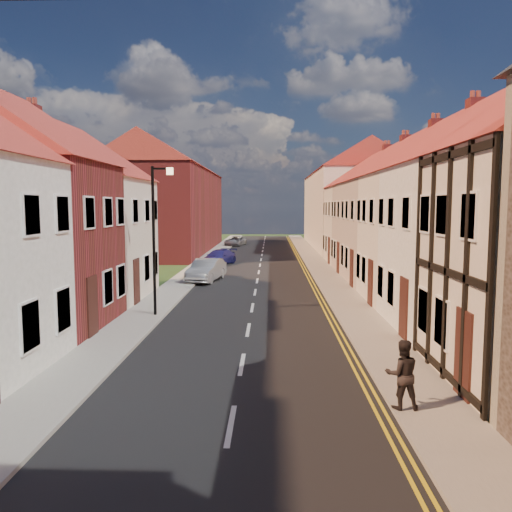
{
  "coord_description": "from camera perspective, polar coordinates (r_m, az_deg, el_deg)",
  "views": [
    {
      "loc": [
        0.82,
        0.09,
        4.55
      ],
      "look_at": [
        0.15,
        22.6,
        2.28
      ],
      "focal_mm": 35.0,
      "sensor_mm": 36.0,
      "label": 1
    }
  ],
  "objects": [
    {
      "name": "car_mid",
      "position": [
        30.3,
        -5.69,
        -1.61
      ],
      "size": [
        2.14,
        4.31,
        1.36
      ],
      "primitive_type": "imported",
      "rotation": [
        0.0,
        0.0,
        -0.18
      ],
      "color": "#9D9FA4",
      "rests_on": "ground"
    },
    {
      "name": "cottage_r_cream_mid",
      "position": [
        24.9,
        21.71,
        5.19
      ],
      "size": [
        8.3,
        5.2,
        9.0
      ],
      "color": "silver",
      "rests_on": "ground"
    },
    {
      "name": "block_left_far",
      "position": [
        50.94,
        -9.82,
        6.51
      ],
      "size": [
        8.3,
        24.2,
        10.5
      ],
      "color": "maroon",
      "rests_on": "ground"
    },
    {
      "name": "cottage_l_pink",
      "position": [
        25.83,
        -21.45,
        4.96
      ],
      "size": [
        8.3,
        6.3,
        8.8
      ],
      "color": "silver",
      "rests_on": "ground"
    },
    {
      "name": "cottage_r_white_near",
      "position": [
        19.91,
        27.02,
        4.91
      ],
      "size": [
        8.3,
        6.0,
        9.0
      ],
      "color": "white",
      "rests_on": "ground"
    },
    {
      "name": "pedestrian_right",
      "position": [
        11.64,
        16.36,
        -12.82
      ],
      "size": [
        0.75,
        0.59,
        1.54
      ],
      "primitive_type": "imported",
      "rotation": [
        0.0,
        0.0,
        3.15
      ],
      "color": "black",
      "rests_on": "pavement_right"
    },
    {
      "name": "pavement_left",
      "position": [
        30.7,
        -8.11,
        -2.71
      ],
      "size": [
        1.8,
        90.0,
        0.12
      ],
      "primitive_type": "cube",
      "color": "#AEAA9E",
      "rests_on": "ground"
    },
    {
      "name": "cottage_r_white_far",
      "position": [
        35.25,
        15.7,
        5.43
      ],
      "size": [
        8.3,
        5.2,
        9.0
      ],
      "color": "#BFA497",
      "rests_on": "ground"
    },
    {
      "name": "cottage_r_cream_far",
      "position": [
        40.51,
        13.85,
        5.48
      ],
      "size": [
        8.3,
        6.0,
        9.0
      ],
      "color": "silver",
      "rests_on": "ground"
    },
    {
      "name": "cottage_r_pink",
      "position": [
        30.03,
        18.19,
        5.32
      ],
      "size": [
        8.3,
        6.0,
        9.0
      ],
      "color": "#BFA497",
      "rests_on": "ground"
    },
    {
      "name": "road",
      "position": [
        30.27,
        0.13,
        -2.87
      ],
      "size": [
        7.0,
        90.0,
        0.02
      ],
      "primitive_type": "cube",
      "color": "black",
      "rests_on": "ground"
    },
    {
      "name": "lamppost",
      "position": [
        20.47,
        -11.39,
        2.81
      ],
      "size": [
        0.88,
        0.15,
        6.0
      ],
      "color": "black",
      "rests_on": "pavement_left"
    },
    {
      "name": "car_distant",
      "position": [
        56.93,
        -2.35,
        1.72
      ],
      "size": [
        2.58,
        4.22,
        1.09
      ],
      "primitive_type": "imported",
      "rotation": [
        0.0,
        0.0,
        -0.21
      ],
      "color": "#919497",
      "rests_on": "ground"
    },
    {
      "name": "pavement_right",
      "position": [
        30.46,
        8.45,
        -2.78
      ],
      "size": [
        1.8,
        90.0,
        0.12
      ],
      "primitive_type": "cube",
      "color": "#AEAA9E",
      "rests_on": "ground"
    },
    {
      "name": "block_right_far",
      "position": [
        55.57,
        10.55,
        6.42
      ],
      "size": [
        8.3,
        24.2,
        10.5
      ],
      "color": "silver",
      "rests_on": "ground"
    },
    {
      "name": "car_far",
      "position": [
        38.64,
        -4.28,
        -0.16
      ],
      "size": [
        2.86,
        4.3,
        1.16
      ],
      "primitive_type": "imported",
      "rotation": [
        0.0,
        0.0,
        -0.34
      ],
      "color": "navy",
      "rests_on": "ground"
    }
  ]
}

